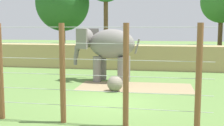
{
  "coord_description": "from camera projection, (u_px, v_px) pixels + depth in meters",
  "views": [
    {
      "loc": [
        2.53,
        -12.91,
        3.44
      ],
      "look_at": [
        -0.56,
        3.34,
        1.4
      ],
      "focal_mm": 47.03,
      "sensor_mm": 36.0,
      "label": 1
    }
  ],
  "objects": [
    {
      "name": "ground_plane",
      "position": [
        110.0,
        102.0,
        13.48
      ],
      "size": [
        120.0,
        120.0,
        0.0
      ],
      "primitive_type": "plane",
      "color": "#5B7F3D"
    },
    {
      "name": "dirt_patch",
      "position": [
        135.0,
        87.0,
        16.93
      ],
      "size": [
        6.64,
        3.13,
        0.01
      ],
      "primitive_type": "cube",
      "rotation": [
        0.0,
        0.0,
        0.03
      ],
      "color": "#937F5B",
      "rests_on": "ground"
    },
    {
      "name": "embankment_wall",
      "position": [
        136.0,
        57.0,
        24.06
      ],
      "size": [
        36.0,
        1.8,
        1.96
      ],
      "primitive_type": "cube",
      "color": "tan",
      "rests_on": "ground"
    },
    {
      "name": "elephant",
      "position": [
        107.0,
        46.0,
        18.48
      ],
      "size": [
        4.5,
        2.26,
        3.37
      ],
      "color": "gray",
      "rests_on": "ground"
    },
    {
      "name": "enrichment_ball",
      "position": [
        115.0,
        84.0,
        15.73
      ],
      "size": [
        0.84,
        0.84,
        0.84
      ],
      "primitive_type": "sphere",
      "color": "gray",
      "rests_on": "ground"
    },
    {
      "name": "cable_fence",
      "position": [
        93.0,
        74.0,
        10.21
      ],
      "size": [
        8.1,
        0.2,
        3.58
      ],
      "color": "brown",
      "rests_on": "ground"
    },
    {
      "name": "tree_far_left",
      "position": [
        222.0,
        1.0,
        28.85
      ],
      "size": [
        4.07,
        4.07,
        8.11
      ],
      "color": "brown",
      "rests_on": "ground"
    },
    {
      "name": "tree_left_of_centre",
      "position": [
        63.0,
        3.0,
        30.62
      ],
      "size": [
        5.58,
        5.58,
        8.87
      ],
      "color": "brown",
      "rests_on": "ground"
    }
  ]
}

